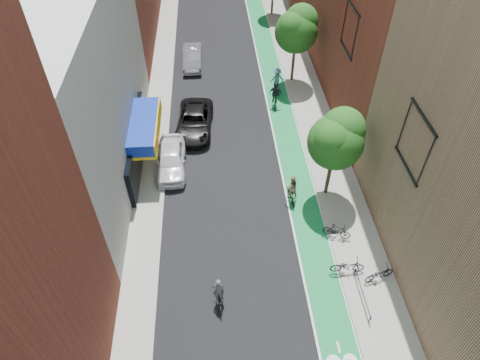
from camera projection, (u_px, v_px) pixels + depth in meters
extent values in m
plane|color=black|center=(256.00, 347.00, 20.87)|extent=(160.00, 160.00, 0.00)
cube|color=#157A43|center=(271.00, 70.00, 39.57)|extent=(2.00, 68.00, 0.01)
cube|color=gray|center=(162.00, 73.00, 39.00)|extent=(2.00, 68.00, 0.15)
cube|color=gray|center=(298.00, 68.00, 39.66)|extent=(3.00, 68.00, 0.15)
cube|color=silver|center=(56.00, 93.00, 26.04)|extent=(8.00, 20.00, 12.00)
cylinder|color=#332619|center=(329.00, 175.00, 27.12)|extent=(0.24, 0.24, 3.30)
sphere|color=#124412|center=(336.00, 142.00, 25.21)|extent=(3.36, 3.36, 3.36)
sphere|color=#124412|center=(343.00, 129.00, 24.94)|extent=(2.64, 2.64, 2.64)
sphere|color=#124412|center=(333.00, 139.00, 24.64)|extent=(2.40, 2.40, 2.40)
cylinder|color=#332619|center=(293.00, 63.00, 37.03)|extent=(0.24, 0.24, 3.47)
sphere|color=#124412|center=(296.00, 32.00, 35.02)|extent=(3.53, 3.53, 3.53)
sphere|color=#124412|center=(301.00, 21.00, 34.72)|extent=(2.77, 2.77, 2.77)
sphere|color=#124412|center=(294.00, 27.00, 34.44)|extent=(2.52, 2.52, 2.52)
cylinder|color=#332619|center=(272.00, 0.00, 47.08)|extent=(0.24, 0.24, 3.19)
imported|color=white|center=(171.00, 159.00, 29.47)|extent=(2.03, 4.91, 1.66)
imported|color=black|center=(194.00, 121.00, 32.65)|extent=(3.09, 5.86, 1.57)
imported|color=#909298|center=(192.00, 57.00, 39.70)|extent=(1.71, 4.75, 1.56)
imported|color=black|center=(219.00, 298.00, 22.23)|extent=(0.74, 1.85, 0.95)
imported|color=#4C4C54|center=(218.00, 289.00, 21.81)|extent=(0.62, 0.43, 1.65)
imported|color=black|center=(291.00, 195.00, 27.46)|extent=(0.64, 1.76, 1.03)
imported|color=#9C875B|center=(292.00, 187.00, 27.05)|extent=(0.88, 0.71, 1.69)
imported|color=black|center=(275.00, 102.00, 35.10)|extent=(0.85, 1.70, 0.85)
imported|color=black|center=(275.00, 93.00, 34.60)|extent=(1.10, 0.61, 1.77)
imported|color=black|center=(277.00, 87.00, 36.54)|extent=(0.72, 1.86, 1.09)
imported|color=#46637E|center=(277.00, 79.00, 36.10)|extent=(1.28, 0.83, 1.87)
imported|color=black|center=(347.00, 266.00, 23.45)|extent=(1.92, 0.75, 0.99)
imported|color=black|center=(337.00, 231.00, 25.19)|extent=(1.74, 1.09, 1.01)
imported|color=black|center=(379.00, 274.00, 23.13)|extent=(1.85, 1.05, 0.92)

